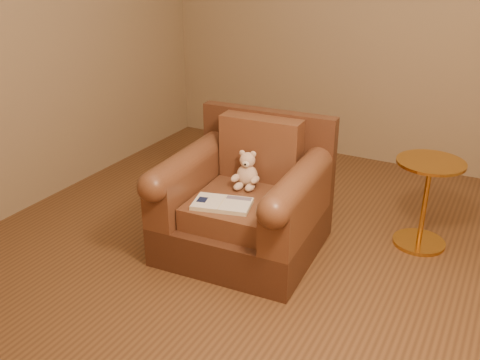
% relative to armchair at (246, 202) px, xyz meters
% --- Properties ---
extents(floor, '(4.00, 4.00, 0.00)m').
position_rel_armchair_xyz_m(floor, '(0.29, -0.09, -0.32)').
color(floor, brown).
rests_on(floor, ground).
extents(armchair, '(0.97, 0.93, 0.83)m').
position_rel_armchair_xyz_m(armchair, '(0.00, 0.00, 0.00)').
color(armchair, '#472617').
rests_on(armchair, floor).
extents(teddy_bear, '(0.17, 0.20, 0.24)m').
position_rel_armchair_xyz_m(teddy_bear, '(-0.04, 0.07, 0.16)').
color(teddy_bear, beige).
rests_on(teddy_bear, armchair).
extents(guidebook, '(0.38, 0.28, 0.03)m').
position_rel_armchair_xyz_m(guidebook, '(-0.03, -0.25, 0.09)').
color(guidebook, beige).
rests_on(guidebook, armchair).
extents(side_table, '(0.42, 0.42, 0.59)m').
position_rel_armchair_xyz_m(side_table, '(1.00, 0.56, -0.00)').
color(side_table, gold).
rests_on(side_table, floor).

